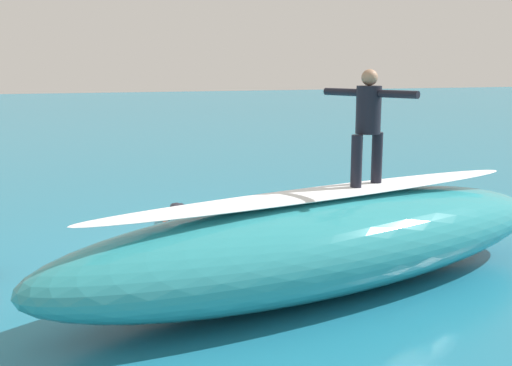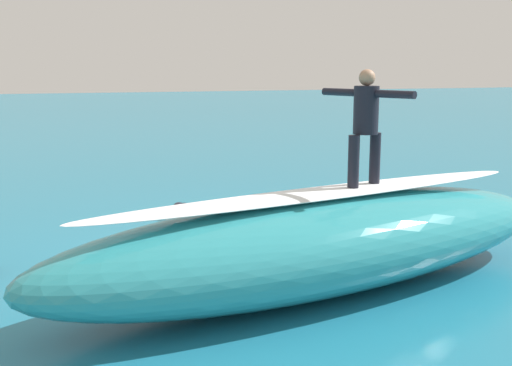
% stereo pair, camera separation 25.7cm
% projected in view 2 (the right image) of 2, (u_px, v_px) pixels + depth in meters
% --- Properties ---
extents(ground_plane, '(120.00, 120.00, 0.00)m').
position_uv_depth(ground_plane, '(237.00, 241.00, 10.81)').
color(ground_plane, teal).
extents(wave_crest, '(8.32, 3.81, 1.29)m').
position_uv_depth(wave_crest, '(322.00, 243.00, 8.41)').
color(wave_crest, teal).
rests_on(wave_crest, ground_plane).
extents(wave_foam_lip, '(6.84, 2.21, 0.08)m').
position_uv_depth(wave_foam_lip, '(323.00, 193.00, 8.29)').
color(wave_foam_lip, white).
rests_on(wave_foam_lip, wave_crest).
extents(surfboard_riding, '(2.04, 1.33, 0.07)m').
position_uv_depth(surfboard_riding, '(364.00, 188.00, 8.62)').
color(surfboard_riding, '#EAE5C6').
rests_on(surfboard_riding, wave_crest).
extents(surfer_riding, '(0.74, 1.39, 1.57)m').
position_uv_depth(surfer_riding, '(366.00, 119.00, 8.45)').
color(surfer_riding, black).
rests_on(surfer_riding, surfboard_riding).
extents(surfboard_paddling, '(1.04, 2.40, 0.06)m').
position_uv_depth(surfboard_paddling, '(179.00, 222.00, 11.97)').
color(surfboard_paddling, '#E0563D').
rests_on(surfboard_paddling, ground_plane).
extents(surfer_paddling, '(0.61, 1.62, 0.29)m').
position_uv_depth(surfer_paddling, '(179.00, 213.00, 12.06)').
color(surfer_paddling, black).
rests_on(surfer_paddling, surfboard_paddling).
extents(foam_patch_near, '(0.90, 0.76, 0.09)m').
position_uv_depth(foam_patch_near, '(301.00, 240.00, 10.70)').
color(foam_patch_near, white).
rests_on(foam_patch_near, ground_plane).
extents(foam_patch_mid, '(0.73, 1.02, 0.11)m').
position_uv_depth(foam_patch_mid, '(195.00, 248.00, 10.19)').
color(foam_patch_mid, white).
rests_on(foam_patch_mid, ground_plane).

